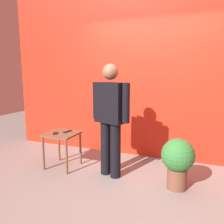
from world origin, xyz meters
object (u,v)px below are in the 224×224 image
standing_person (110,115)px  side_table (62,139)px  potted_plant (178,159)px  cell_phone (56,133)px  tv_remote (67,131)px

standing_person → side_table: size_ratio=2.90×
side_table → potted_plant: bearing=-1.8°
cell_phone → standing_person: bearing=-25.0°
standing_person → potted_plant: 1.11m
potted_plant → cell_phone: bearing=179.9°
potted_plant → side_table: bearing=178.2°
standing_person → tv_remote: standing_person is taller
standing_person → potted_plant: standing_person is taller
cell_phone → tv_remote: (0.13, 0.15, 0.01)m
cell_phone → potted_plant: size_ratio=0.21×
cell_phone → potted_plant: 1.92m
side_table → potted_plant: (1.83, -0.06, -0.07)m
tv_remote → cell_phone: bearing=-118.9°
standing_person → side_table: bearing=179.6°
cell_phone → potted_plant: (1.92, -0.00, -0.17)m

